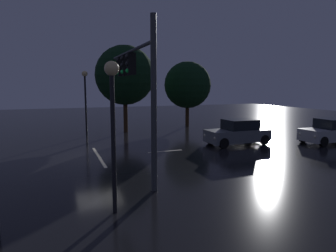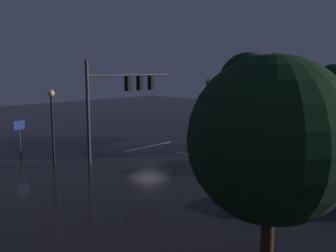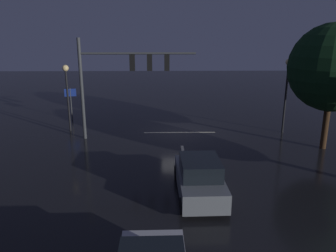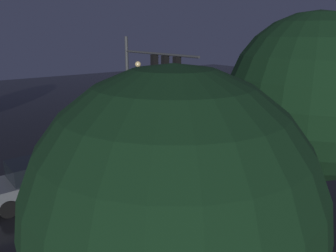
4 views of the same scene
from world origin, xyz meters
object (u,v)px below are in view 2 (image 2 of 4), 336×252
street_lamp_left_kerb (207,96)px  tree_right_near (271,140)px  tree_left_near (334,94)px  traffic_signal_assembly (121,92)px  car_approaching (260,154)px  route_sign (19,131)px  tree_left_far (248,82)px  street_lamp_right_kerb (52,112)px

street_lamp_left_kerb → tree_right_near: (17.89, 15.56, 0.47)m
street_lamp_left_kerb → tree_left_near: (-2.98, 10.01, 0.48)m
traffic_signal_assembly → car_approaching: bearing=116.0°
route_sign → tree_right_near: (2.21, 19.32, 2.18)m
car_approaching → tree_left_near: (-9.90, 0.73, 3.24)m
tree_left_near → tree_left_far: bearing=-75.3°
street_lamp_left_kerb → street_lamp_right_kerb: bearing=-2.4°
traffic_signal_assembly → street_lamp_left_kerb: traffic_signal_assembly is taller
street_lamp_right_kerb → tree_right_near: (2.88, 16.20, 0.74)m
tree_right_near → tree_left_far: 22.69m
street_lamp_left_kerb → tree_left_far: bearing=110.2°
traffic_signal_assembly → street_lamp_right_kerb: 4.60m
tree_left_near → street_lamp_right_kerb: bearing=-30.6°
traffic_signal_assembly → tree_right_near: bearing=64.2°
tree_right_near → route_sign: bearing=-96.5°
street_lamp_left_kerb → route_sign: street_lamp_left_kerb is taller
car_approaching → tree_left_far: (-8.17, -5.88, 4.04)m
car_approaching → tree_left_near: tree_left_near is taller
route_sign → car_approaching: bearing=123.9°
traffic_signal_assembly → route_sign: traffic_signal_assembly is taller
car_approaching → street_lamp_left_kerb: 11.90m
car_approaching → tree_left_near: 10.45m
street_lamp_left_kerb → tree_left_far: 3.84m
tree_right_near → tree_left_far: tree_left_far is taller
street_lamp_right_kerb → traffic_signal_assembly: bearing=156.9°
route_sign → tree_right_near: tree_right_near is taller
street_lamp_left_kerb → tree_left_near: tree_left_near is taller
street_lamp_left_kerb → street_lamp_right_kerb: (15.01, -0.64, -0.26)m
traffic_signal_assembly → tree_left_far: bearing=169.3°
street_lamp_left_kerb → route_sign: (15.68, -3.76, -1.71)m
car_approaching → tree_left_far: tree_left_far is taller
tree_left_far → traffic_signal_assembly: bearing=-10.7°
route_sign → tree_left_near: 23.29m
route_sign → tree_right_near: size_ratio=0.41×
traffic_signal_assembly → route_sign: bearing=-45.6°
street_lamp_right_kerb → tree_right_near: tree_right_near is taller
tree_right_near → street_lamp_left_kerb: bearing=-139.0°
street_lamp_right_kerb → car_approaching: bearing=129.2°
car_approaching → tree_right_near: bearing=29.8°
tree_left_far → route_sign: bearing=-22.9°
route_sign → tree_left_far: (-16.93, 7.16, 2.98)m
street_lamp_left_kerb → tree_right_near: tree_right_near is taller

